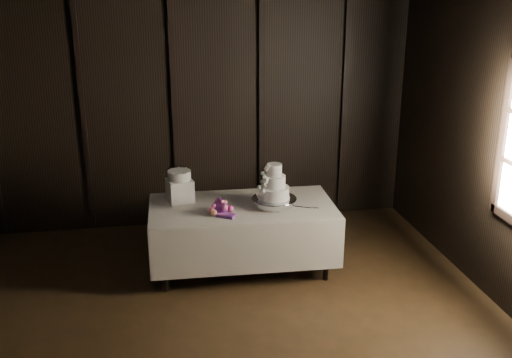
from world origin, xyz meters
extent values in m
cube|color=black|center=(0.00, 3.52, 1.50)|extent=(6.04, 0.04, 3.04)
cube|color=beige|center=(0.63, 2.04, 0.76)|extent=(2.01, 1.09, 0.01)
cube|color=white|center=(0.63, 2.04, 0.35)|extent=(1.85, 0.97, 0.71)
cylinder|color=silver|center=(0.96, 1.95, 0.81)|extent=(0.57, 0.57, 0.09)
cylinder|color=white|center=(0.96, 1.95, 0.91)|extent=(0.32, 0.32, 0.13)
cylinder|color=white|center=(0.96, 1.95, 1.04)|extent=(0.23, 0.23, 0.13)
cylinder|color=white|center=(0.96, 1.95, 1.17)|extent=(0.16, 0.16, 0.13)
cube|color=white|center=(-0.02, 2.28, 0.89)|extent=(0.31, 0.31, 0.25)
cylinder|color=white|center=(-0.02, 2.28, 1.06)|extent=(0.32, 0.32, 0.10)
cube|color=silver|center=(1.20, 1.88, 0.77)|extent=(0.34, 0.19, 0.01)
camera|label=1|loc=(-0.27, -3.91, 3.09)|focal=42.00mm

